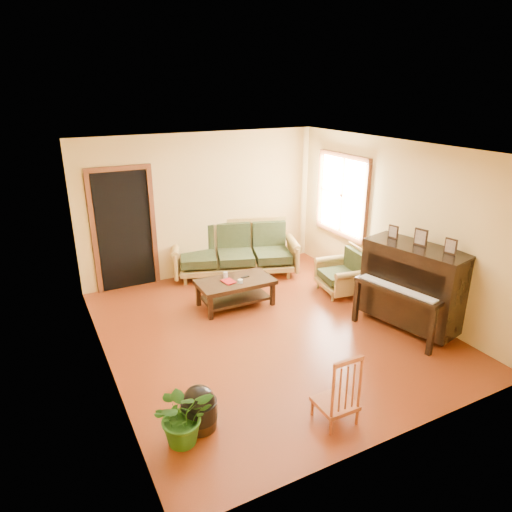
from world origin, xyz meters
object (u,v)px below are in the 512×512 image
red_chair (336,386)px  potted_plant (183,414)px  footstool (199,412)px  ceramic_crock (295,256)px  sofa (235,250)px  piano (412,287)px  coffee_table (235,293)px  armchair (341,271)px

red_chair → potted_plant: bearing=164.7°
footstool → ceramic_crock: (3.42, 3.62, -0.07)m
ceramic_crock → potted_plant: bearing=-134.1°
footstool → potted_plant: (-0.21, -0.13, 0.15)m
sofa → piano: bearing=-45.6°
footstool → potted_plant: potted_plant is taller
coffee_table → footstool: 2.83m
sofa → potted_plant: 4.33m
armchair → ceramic_crock: armchair is taller
armchair → piano: (0.17, -1.43, 0.23)m
red_chair → footstool: bearing=157.4°
red_chair → potted_plant: (-1.52, 0.43, -0.09)m
sofa → armchair: sofa is taller
piano → ceramic_crock: (-0.08, 3.04, -0.51)m
ceramic_crock → potted_plant: size_ratio=0.35×
piano → footstool: (-3.50, -0.58, -0.45)m
ceramic_crock → sofa: bearing=-177.1°
armchair → red_chair: bearing=-119.4°
footstool → red_chair: (1.31, -0.56, 0.24)m
footstool → ceramic_crock: size_ratio=1.66×
potted_plant → sofa: bearing=58.2°
red_chair → potted_plant: size_ratio=1.28×
coffee_table → ceramic_crock: 2.26m
coffee_table → potted_plant: (-1.73, -2.52, 0.11)m
armchair → piano: piano is taller
ceramic_crock → coffee_table: bearing=-146.9°
sofa → coffee_table: size_ratio=1.88×
armchair → footstool: bearing=-140.1°
sofa → piano: 3.29m
piano → ceramic_crock: size_ratio=6.23×
piano → red_chair: 2.47m
ceramic_crock → potted_plant: (-3.63, -3.75, 0.21)m
footstool → ceramic_crock: 4.98m
coffee_table → armchair: (1.80, -0.37, 0.18)m
footstool → armchair: bearing=31.2°
coffee_table → red_chair: bearing=-94.2°
piano → sofa: bearing=102.5°
red_chair → coffee_table: bearing=86.3°
sofa → coffee_table: sofa is taller
armchair → footstool: size_ratio=2.10×
footstool → potted_plant: size_ratio=0.57×
sofa → potted_plant: sofa is taller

